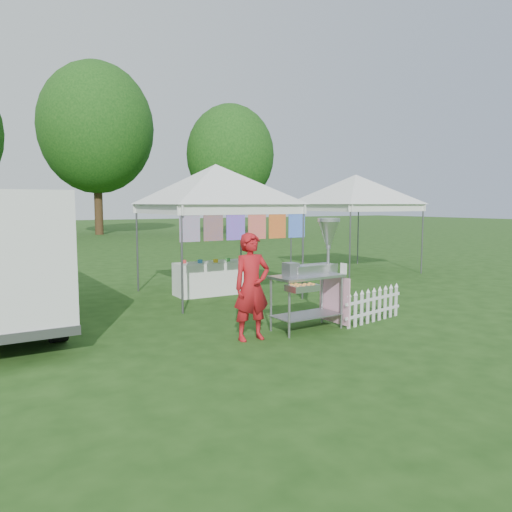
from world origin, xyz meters
TOP-DOWN VIEW (x-y plane):
  - ground at (0.00, 0.00)m, footprint 120.00×120.00m
  - canopy_main at (0.00, 3.49)m, footprint 4.24×4.24m
  - canopy_right at (5.50, 5.00)m, footprint 4.24×4.24m
  - tree_mid at (3.00, 28.00)m, footprint 7.60×7.60m
  - tree_right at (10.00, 22.00)m, footprint 5.60×5.60m
  - donut_cart at (0.10, -0.15)m, footprint 1.34×0.97m
  - vendor at (-1.20, -0.21)m, footprint 0.62×0.42m
  - picket_fence at (1.26, -0.32)m, footprint 1.59×0.35m
  - display_table at (0.00, 3.66)m, footprint 1.80×0.70m

SIDE VIEW (x-z plane):
  - ground at x=0.00m, z-range 0.00..0.00m
  - picket_fence at x=1.26m, z-range 0.01..0.57m
  - display_table at x=0.00m, z-range 0.00..0.76m
  - vendor at x=-1.20m, z-range 0.00..1.67m
  - donut_cart at x=0.10m, z-range 0.16..2.03m
  - canopy_main at x=0.00m, z-range 1.26..4.71m
  - canopy_right at x=5.50m, z-range 1.27..4.72m
  - tree_right at x=10.00m, z-range 0.97..9.39m
  - tree_mid at x=3.00m, z-range 1.38..12.90m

